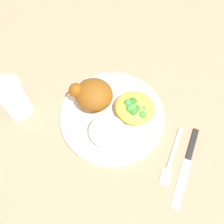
# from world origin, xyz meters

# --- Properties ---
(ground_plane) EXTENTS (2.00, 2.00, 0.00)m
(ground_plane) POSITION_xyz_m (0.00, 0.00, 0.00)
(ground_plane) COLOR #9B7558
(plate) EXTENTS (0.25, 0.25, 0.01)m
(plate) POSITION_xyz_m (0.00, 0.00, 0.01)
(plate) COLOR white
(plate) RESTS_ON ground_plane
(roasted_chicken) EXTENTS (0.10, 0.09, 0.06)m
(roasted_chicken) POSITION_xyz_m (0.06, -0.01, 0.05)
(roasted_chicken) COLOR brown
(roasted_chicken) RESTS_ON plate
(rice_pile) EXTENTS (0.08, 0.08, 0.04)m
(rice_pile) POSITION_xyz_m (-0.01, 0.05, 0.03)
(rice_pile) COLOR white
(rice_pile) RESTS_ON plate
(mac_cheese_with_broccoli) EXTENTS (0.10, 0.09, 0.04)m
(mac_cheese_with_broccoli) POSITION_xyz_m (-0.05, -0.03, 0.03)
(mac_cheese_with_broccoli) COLOR gold
(mac_cheese_with_broccoli) RESTS_ON plate
(fork) EXTENTS (0.02, 0.14, 0.01)m
(fork) POSITION_xyz_m (-0.17, 0.04, 0.00)
(fork) COLOR #B2B2B7
(fork) RESTS_ON ground_plane
(knife) EXTENTS (0.02, 0.19, 0.01)m
(knife) POSITION_xyz_m (-0.20, 0.03, 0.00)
(knife) COLOR black
(knife) RESTS_ON ground_plane
(water_glass) EXTENTS (0.07, 0.07, 0.10)m
(water_glass) POSITION_xyz_m (0.22, 0.08, 0.05)
(water_glass) COLOR silver
(water_glass) RESTS_ON ground_plane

